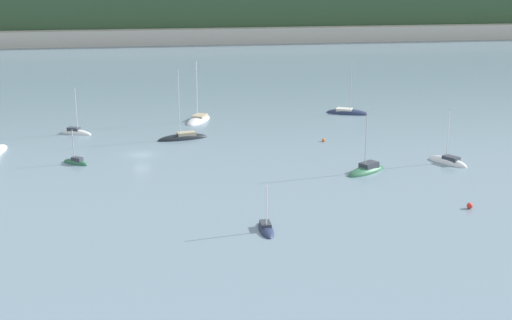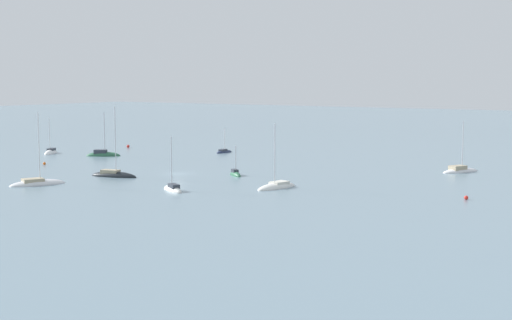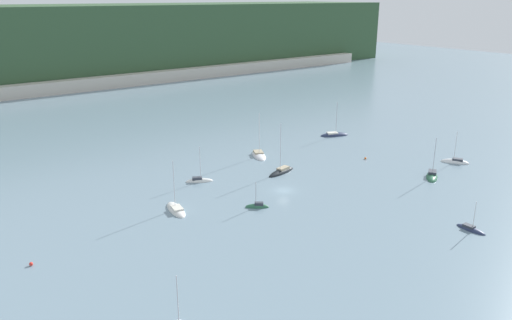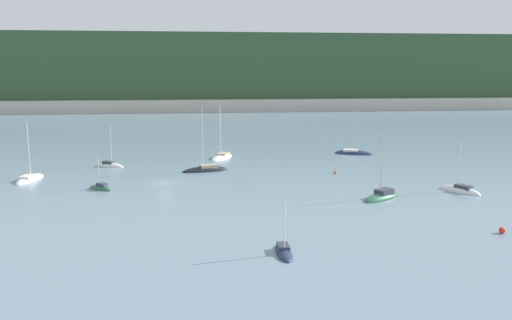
{
  "view_description": "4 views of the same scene",
  "coord_description": "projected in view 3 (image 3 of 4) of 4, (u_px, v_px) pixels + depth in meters",
  "views": [
    {
      "loc": [
        2.34,
        -110.96,
        30.89
      ],
      "look_at": [
        16.31,
        -15.05,
        2.76
      ],
      "focal_mm": 50.0,
      "sensor_mm": 36.0,
      "label": 1
    },
    {
      "loc": [
        -80.29,
        98.77,
        16.89
      ],
      "look_at": [
        -6.71,
        -15.38,
        1.43
      ],
      "focal_mm": 50.0,
      "sensor_mm": 36.0,
      "label": 2
    },
    {
      "loc": [
        -64.89,
        -76.14,
        40.03
      ],
      "look_at": [
        1.6,
        11.96,
        3.47
      ],
      "focal_mm": 35.0,
      "sensor_mm": 36.0,
      "label": 3
    },
    {
      "loc": [
        6.18,
        -83.72,
        18.98
      ],
      "look_at": [
        16.95,
        12.16,
        1.38
      ],
      "focal_mm": 35.0,
      "sensor_mm": 36.0,
      "label": 4
    }
  ],
  "objects": [
    {
      "name": "sailboat_0",
      "position": [
        176.0,
        210.0,
        97.5
      ],
      "size": [
        4.07,
        8.57,
        10.91
      ],
      "rotation": [
        0.0,
        0.0,
        1.39
      ],
      "color": "white",
      "rests_on": "ground_plane"
    },
    {
      "name": "shore_town_strip",
      "position": [
        70.0,
        86.0,
        215.03
      ],
      "size": [
        346.89,
        6.0,
        5.39
      ],
      "color": "beige",
      "rests_on": "ground_plane"
    },
    {
      "name": "sailboat_3",
      "position": [
        471.0,
        230.0,
        89.37
      ],
      "size": [
        1.67,
        5.55,
        6.18
      ],
      "rotation": [
        0.0,
        0.0,
        4.71
      ],
      "color": "#232D4C",
      "rests_on": "ground_plane"
    },
    {
      "name": "hillside_ridge",
      "position": [
        41.0,
        44.0,
        238.77
      ],
      "size": [
        408.1,
        68.17,
        35.53
      ],
      "color": "#335133",
      "rests_on": "ground_plane"
    },
    {
      "name": "ground_plane",
      "position": [
        283.0,
        191.0,
        107.39
      ],
      "size": [
        600.0,
        600.0,
        0.0
      ],
      "primitive_type": "plane",
      "color": "slate"
    },
    {
      "name": "sailboat_7",
      "position": [
        334.0,
        135.0,
        149.4
      ],
      "size": [
        9.01,
        6.16,
        11.09
      ],
      "rotation": [
        0.0,
        0.0,
        5.85
      ],
      "color": "#232D4C",
      "rests_on": "ground_plane"
    },
    {
      "name": "mooring_buoy_0",
      "position": [
        365.0,
        158.0,
        127.84
      ],
      "size": [
        0.56,
        0.56,
        0.56
      ],
      "color": "orange",
      "rests_on": "ground_plane"
    },
    {
      "name": "sailboat_4",
      "position": [
        257.0,
        207.0,
        98.89
      ],
      "size": [
        4.57,
        3.95,
        6.08
      ],
      "rotation": [
        0.0,
        0.0,
        2.48
      ],
      "color": "#2D6647",
      "rests_on": "ground_plane"
    },
    {
      "name": "mooring_buoy_2",
      "position": [
        31.0,
        264.0,
        77.51
      ],
      "size": [
        0.59,
        0.59,
        0.59
      ],
      "color": "red",
      "rests_on": "ground_plane"
    },
    {
      "name": "sailboat_6",
      "position": [
        199.0,
        181.0,
        112.57
      ],
      "size": [
        6.15,
        4.44,
        9.03
      ],
      "rotation": [
        0.0,
        0.0,
        5.77
      ],
      "color": "white",
      "rests_on": "ground_plane"
    },
    {
      "name": "sailboat_9",
      "position": [
        259.0,
        155.0,
        130.63
      ],
      "size": [
        6.66,
        9.4,
        12.43
      ],
      "rotation": [
        0.0,
        0.0,
        4.27
      ],
      "color": "silver",
      "rests_on": "ground_plane"
    },
    {
      "name": "sailboat_1",
      "position": [
        281.0,
        172.0,
        118.24
      ],
      "size": [
        9.1,
        4.18,
        13.06
      ],
      "rotation": [
        0.0,
        0.0,
        3.36
      ],
      "color": "black",
      "rests_on": "ground_plane"
    },
    {
      "name": "sailboat_8",
      "position": [
        432.0,
        177.0,
        115.29
      ],
      "size": [
        7.64,
        6.23,
        10.45
      ],
      "rotation": [
        0.0,
        0.0,
        3.73
      ],
      "color": "#2D6647",
      "rests_on": "ground_plane"
    },
    {
      "name": "sailboat_2",
      "position": [
        455.0,
        162.0,
        125.24
      ],
      "size": [
        5.28,
        6.88,
        8.99
      ],
      "rotation": [
        0.0,
        0.0,
        2.12
      ],
      "color": "white",
      "rests_on": "ground_plane"
    }
  ]
}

